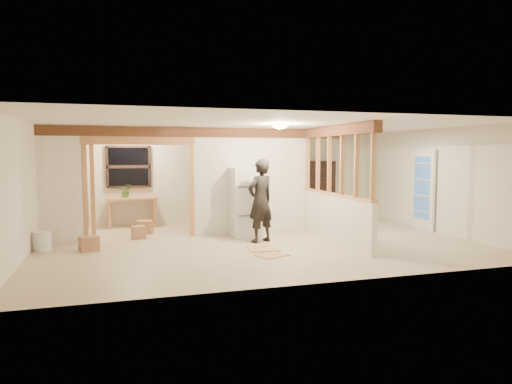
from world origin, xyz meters
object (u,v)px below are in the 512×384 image
object	(u,v)px
woman	(260,201)
bookshelf	(320,189)
work_table	(132,212)
refrigerator	(246,202)
shop_vac	(73,218)

from	to	relation	value
woman	bookshelf	xyz separation A→B (m)	(2.81, 3.04, -0.05)
work_table	bookshelf	world-z (taller)	bookshelf
refrigerator	woman	size ratio (longest dim) A/B	0.89
woman	work_table	world-z (taller)	woman
work_table	woman	bearing A→B (deg)	-51.69
refrigerator	bookshelf	xyz separation A→B (m)	(2.91, 2.22, 0.05)
refrigerator	work_table	size ratio (longest dim) A/B	1.30
woman	shop_vac	world-z (taller)	woman
shop_vac	bookshelf	world-z (taller)	bookshelf
refrigerator	woman	xyz separation A→B (m)	(0.10, -0.83, 0.10)
shop_vac	bookshelf	size ratio (longest dim) A/B	0.38
shop_vac	refrigerator	bearing A→B (deg)	-25.72
bookshelf	woman	bearing A→B (deg)	-132.66
refrigerator	woman	world-z (taller)	woman
work_table	bookshelf	distance (m)	5.40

